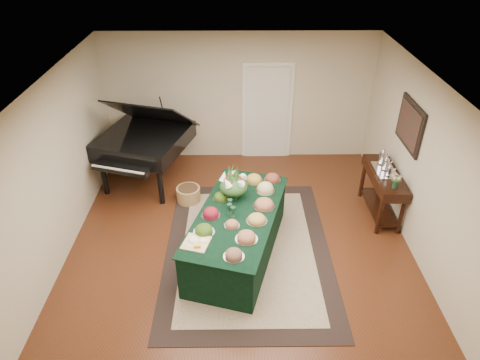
{
  "coord_description": "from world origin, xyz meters",
  "views": [
    {
      "loc": [
        -0.06,
        -5.38,
        4.67
      ],
      "look_at": [
        0.0,
        0.3,
        1.05
      ],
      "focal_mm": 32.0,
      "sensor_mm": 36.0,
      "label": 1
    }
  ],
  "objects_px": {
    "grand_piano": "(144,140)",
    "mahogany_sideboard": "(384,182)",
    "floral_centerpiece": "(233,183)",
    "buffet_table": "(238,233)"
  },
  "relations": [
    {
      "from": "grand_piano",
      "to": "mahogany_sideboard",
      "type": "height_order",
      "value": "grand_piano"
    },
    {
      "from": "buffet_table",
      "to": "floral_centerpiece",
      "type": "relative_size",
      "value": 5.69
    },
    {
      "from": "floral_centerpiece",
      "to": "grand_piano",
      "type": "height_order",
      "value": "grand_piano"
    },
    {
      "from": "grand_piano",
      "to": "mahogany_sideboard",
      "type": "xyz_separation_m",
      "value": [
        4.31,
        -1.12,
        -0.26
      ]
    },
    {
      "from": "buffet_table",
      "to": "grand_piano",
      "type": "relative_size",
      "value": 1.23
    },
    {
      "from": "floral_centerpiece",
      "to": "grand_piano",
      "type": "bearing_deg",
      "value": 134.64
    },
    {
      "from": "grand_piano",
      "to": "mahogany_sideboard",
      "type": "distance_m",
      "value": 4.46
    },
    {
      "from": "buffet_table",
      "to": "mahogany_sideboard",
      "type": "height_order",
      "value": "mahogany_sideboard"
    },
    {
      "from": "floral_centerpiece",
      "to": "mahogany_sideboard",
      "type": "bearing_deg",
      "value": 13.24
    },
    {
      "from": "mahogany_sideboard",
      "to": "grand_piano",
      "type": "bearing_deg",
      "value": 165.41
    }
  ]
}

